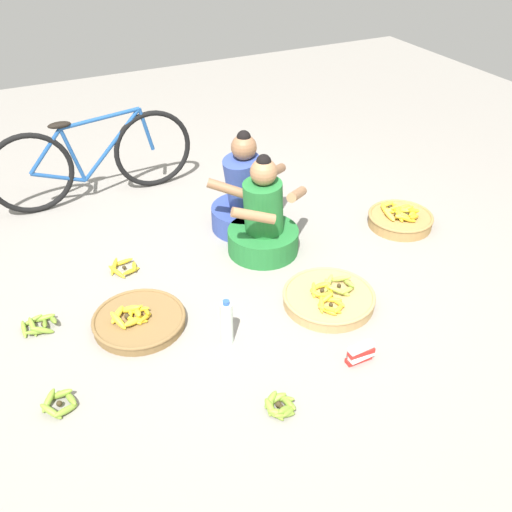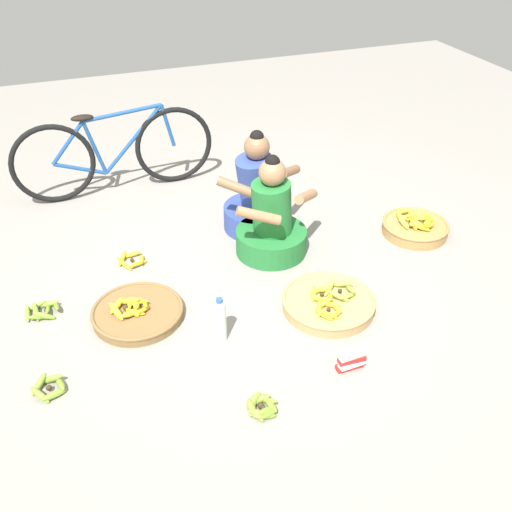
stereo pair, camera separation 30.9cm
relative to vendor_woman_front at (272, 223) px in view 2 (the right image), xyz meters
The scene contains 13 objects.
ground_plane 0.49m from the vendor_woman_front, 135.87° to the right, with size 10.00×10.00×0.00m, color gray.
vendor_woman_front is the anchor object (origin of this frame).
vendor_woman_behind 0.37m from the vendor_woman_front, 86.46° to the left, with size 0.73×0.54×0.81m.
bicycle_leaning 1.62m from the vendor_woman_front, 123.41° to the left, with size 1.70×0.09×0.73m.
banana_basket_back_right 1.16m from the vendor_woman_front, 159.48° to the right, with size 0.58×0.58×0.15m.
banana_basket_mid_left 0.78m from the vendor_woman_front, 82.09° to the right, with size 0.60×0.60×0.15m.
banana_basket_near_bicycle 1.16m from the vendor_woman_front, ahead, with size 0.51×0.51×0.18m.
loose_bananas_back_center 1.52m from the vendor_woman_front, 113.56° to the right, with size 0.19×0.19×0.08m.
loose_bananas_front_left 1.86m from the vendor_woman_front, 152.57° to the right, with size 0.20×0.21×0.08m.
loose_bananas_front_center 1.66m from the vendor_woman_front, behind, with size 0.22×0.19×0.09m.
loose_bananas_mid_right 1.04m from the vendor_woman_front, 168.04° to the left, with size 0.23×0.23×0.08m.
water_bottle 1.01m from the vendor_woman_front, 129.23° to the right, with size 0.07×0.07×0.31m.
packet_carton_stack 1.29m from the vendor_woman_front, 90.69° to the right, with size 0.17×0.07×0.12m.
Camera 2 is at (-1.05, -3.03, 2.42)m, focal length 40.92 mm.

